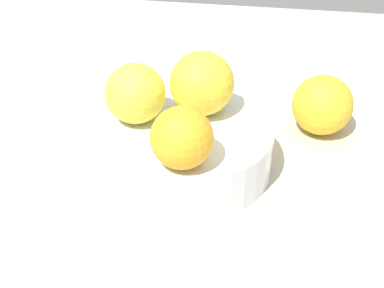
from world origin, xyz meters
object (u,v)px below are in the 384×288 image
Objects in this scene: orange_in_bowl_1 at (135,94)px; orange_in_bowl_2 at (202,84)px; fruit_bowl at (192,149)px; orange_in_bowl_0 at (178,138)px; orange_loose_0 at (322,105)px.

orange_in_bowl_1 is 8.08cm from orange_in_bowl_2.
fruit_bowl is 9.54cm from orange_in_bowl_0.
fruit_bowl is 9.63cm from orange_in_bowl_1.
fruit_bowl is at bearing -145.97° from orange_loose_0.
orange_loose_0 is at bearing 34.03° from fruit_bowl.
orange_in_bowl_2 is at bearing 80.91° from fruit_bowl.
orange_loose_0 is at bearing 47.38° from orange_in_bowl_0.
orange_in_bowl_0 is at bearing -132.62° from orange_loose_0.
orange_in_bowl_1 reaches higher than orange_loose_0.
orange_in_bowl_0 is at bearing -93.14° from fruit_bowl.
orange_in_bowl_0 is 0.94× the size of orange_in_bowl_1.
orange_in_bowl_0 reaches higher than fruit_bowl.
orange_in_bowl_2 is (0.99, 10.81, 0.52)cm from orange_in_bowl_0.
fruit_bowl is 2.72× the size of orange_in_bowl_1.
fruit_bowl is at bearing 86.86° from orange_in_bowl_0.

